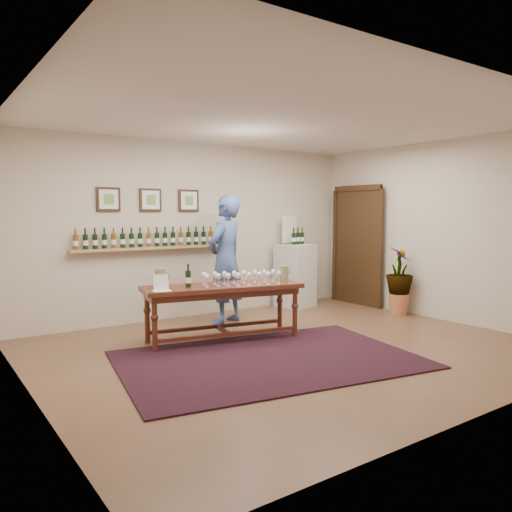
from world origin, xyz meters
TOP-DOWN VIEW (x-y plane):
  - ground at (0.00, 0.00)m, footprint 6.00×6.00m
  - room_shell at (2.11, 1.86)m, footprint 6.00×6.00m
  - rug at (-0.54, -0.23)m, footprint 3.67×2.77m
  - tasting_table at (-0.50, 0.85)m, footprint 2.18×1.09m
  - table_glasses at (-0.27, 0.76)m, footprint 1.31×0.67m
  - table_bottles at (-0.96, 0.97)m, footprint 0.35×0.25m
  - pitcher_left at (-1.29, 1.06)m, footprint 0.20×0.20m
  - pitcher_right at (0.42, 0.72)m, footprint 0.14×0.14m
  - menu_card at (-1.37, 0.85)m, footprint 0.25×0.21m
  - display_pedestal at (1.82, 2.17)m, footprint 0.66×0.66m
  - pedestal_bottles at (1.87, 2.16)m, footprint 0.31×0.14m
  - info_sign at (1.82, 2.35)m, footprint 0.39×0.10m
  - potted_plant at (2.71, 0.58)m, footprint 0.72×0.72m
  - person at (0.09, 1.73)m, footprint 0.84×0.71m

SIDE VIEW (x-z plane):
  - ground at x=0.00m, z-range 0.00..0.00m
  - rug at x=-0.54m, z-range 0.00..0.02m
  - display_pedestal at x=1.82m, z-range 0.00..1.12m
  - potted_plant at x=2.71m, z-range 0.08..1.05m
  - tasting_table at x=-0.50m, z-range 0.26..1.00m
  - table_glasses at x=-0.27m, z-range 0.74..0.92m
  - menu_card at x=-1.37m, z-range 0.74..0.94m
  - pitcher_right at x=0.42m, z-range 0.74..0.95m
  - pitcher_left at x=-1.29m, z-range 0.74..0.99m
  - table_bottles at x=-0.96m, z-range 0.74..1.08m
  - person at x=0.09m, z-range 0.00..1.95m
  - room_shell at x=2.11m, z-range -1.88..4.12m
  - pedestal_bottles at x=1.87m, z-range 1.12..1.42m
  - info_sign at x=1.82m, z-range 1.12..1.66m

